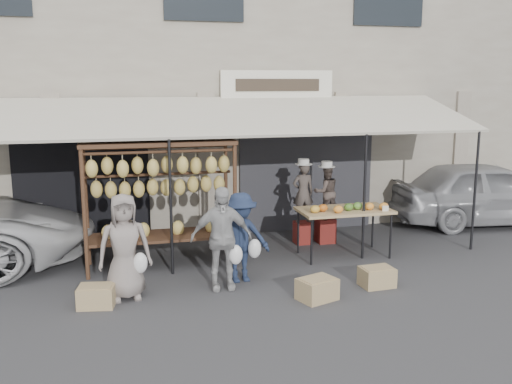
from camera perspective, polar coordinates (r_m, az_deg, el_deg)
ground_plane at (r=9.00m, az=-1.07°, el=-9.98°), size 90.00×90.00×0.00m
shophouse at (r=14.81m, az=-7.08°, el=12.56°), size 24.00×6.15×7.30m
awning at (r=10.65m, az=-3.93°, el=7.48°), size 10.00×2.35×2.92m
banana_rack at (r=9.92m, az=-9.63°, el=1.26°), size 2.60×0.90×2.24m
produce_table at (r=10.65m, az=8.91°, el=-1.88°), size 1.70×0.90×1.04m
vendor_left at (r=11.38m, az=4.73°, el=-0.05°), size 0.44×0.29×1.20m
vendor_right at (r=11.51m, az=7.02°, el=-0.00°), size 0.55×0.43×1.09m
customer_left at (r=8.74m, az=-13.02°, el=-5.36°), size 0.83×0.58×1.61m
customer_mid at (r=8.93m, az=-3.50°, el=-4.63°), size 0.98×0.45×1.64m
customer_right at (r=9.26m, az=-1.55°, el=-4.58°), size 0.99×0.61×1.47m
stool_left at (r=11.57m, az=4.66°, el=-4.07°), size 0.34×0.34×0.45m
stool_right at (r=11.69m, az=6.93°, el=-3.83°), size 0.44×0.44×0.49m
crate_near_a at (r=8.71m, az=6.13°, el=-9.64°), size 0.65×0.57×0.33m
crate_near_b at (r=9.40m, az=12.00°, el=-8.31°), size 0.53×0.41×0.31m
crate_far at (r=8.73m, az=-15.65°, el=-10.00°), size 0.57×0.47×0.31m
sedan at (r=13.98m, az=22.04°, el=-0.05°), size 4.51×2.26×1.47m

